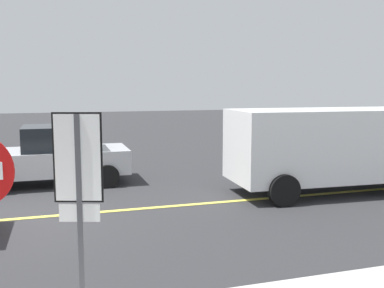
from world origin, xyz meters
TOP-DOWN VIEW (x-y plane):
  - ground_plane at (0.00, 0.00)m, footprint 80.00×80.00m
  - lane_marking_centre at (3.00, 0.00)m, footprint 28.00×0.16m
  - speed_limit_sign at (1.31, -4.94)m, footprint 0.52×0.18m
  - white_van at (8.01, 0.18)m, footprint 5.28×2.45m
  - car_silver_behind_van at (1.10, 3.39)m, footprint 4.22×2.12m

SIDE VIEW (x-z plane):
  - ground_plane at x=0.00m, z-range 0.00..0.00m
  - lane_marking_centre at x=3.00m, z-range 0.00..0.01m
  - car_silver_behind_van at x=1.10m, z-range 0.00..1.67m
  - white_van at x=8.01m, z-range 0.17..2.37m
  - speed_limit_sign at x=1.31m, z-range 0.50..3.02m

